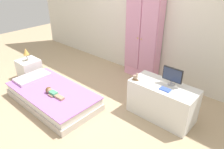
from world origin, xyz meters
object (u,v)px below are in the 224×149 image
object	(u,v)px
tv_monitor	(172,75)
table_lamp	(26,52)
doll	(52,92)
wardrobe	(143,37)
nightstand	(29,69)
book_blue	(165,89)
tv_stand	(162,101)
bed	(53,96)
rocking_horse_toy	(136,77)

from	to	relation	value
tv_monitor	table_lamp	bearing A→B (deg)	-164.42
doll	table_lamp	bearing A→B (deg)	167.18
wardrobe	nightstand	bearing A→B (deg)	-136.73
doll	book_blue	world-z (taller)	book_blue
table_lamp	tv_stand	xyz separation A→B (m)	(2.57, 0.66, -0.28)
bed	doll	world-z (taller)	doll
bed	nightstand	world-z (taller)	nightstand
table_lamp	book_blue	xyz separation A→B (m)	(2.64, 0.56, -0.00)
doll	table_lamp	size ratio (longest dim) A/B	1.61
table_lamp	book_blue	world-z (taller)	table_lamp
table_lamp	wardrobe	xyz separation A→B (m)	(1.61, 1.52, 0.28)
doll	nightstand	size ratio (longest dim) A/B	1.05
nightstand	book_blue	size ratio (longest dim) A/B	2.54
doll	tv_monitor	size ratio (longest dim) A/B	1.39
wardrobe	book_blue	bearing A→B (deg)	-43.15
table_lamp	book_blue	size ratio (longest dim) A/B	1.66
wardrobe	table_lamp	bearing A→B (deg)	-136.73
wardrobe	tv_stand	xyz separation A→B (m)	(0.95, -0.86, -0.55)
tv_stand	book_blue	size ratio (longest dim) A/B	6.36
nightstand	book_blue	world-z (taller)	book_blue
bed	doll	size ratio (longest dim) A/B	3.98
tv_stand	book_blue	xyz separation A→B (m)	(0.07, -0.10, 0.27)
tv_monitor	rocking_horse_toy	size ratio (longest dim) A/B	2.35
nightstand	book_blue	bearing A→B (deg)	11.94
tv_monitor	rocking_horse_toy	bearing A→B (deg)	-153.75
rocking_horse_toy	bed	bearing A→B (deg)	-147.52
table_lamp	tv_stand	distance (m)	2.66
table_lamp	tv_stand	world-z (taller)	table_lamp
nightstand	tv_monitor	distance (m)	2.78
bed	table_lamp	distance (m)	1.17
table_lamp	book_blue	bearing A→B (deg)	11.94
doll	wardrobe	xyz separation A→B (m)	(0.44, 1.78, 0.55)
rocking_horse_toy	book_blue	distance (m)	0.46
wardrobe	rocking_horse_toy	world-z (taller)	wardrobe
doll	table_lamp	xyz separation A→B (m)	(-1.17, 0.27, 0.27)
doll	wardrobe	bearing A→B (deg)	76.22
tv_monitor	book_blue	world-z (taller)	tv_monitor
wardrobe	rocking_horse_toy	distance (m)	1.18
doll	tv_monitor	xyz separation A→B (m)	(1.46, 1.00, 0.41)
table_lamp	wardrobe	distance (m)	2.23
tv_stand	table_lamp	bearing A→B (deg)	-165.62
wardrobe	book_blue	size ratio (longest dim) A/B	11.08
bed	tv_monitor	distance (m)	1.91
doll	tv_monitor	world-z (taller)	tv_monitor
bed	tv_stand	size ratio (longest dim) A/B	1.67
rocking_horse_toy	book_blue	xyz separation A→B (m)	(0.45, 0.04, -0.05)
table_lamp	tv_stand	bearing A→B (deg)	14.38
wardrobe	book_blue	distance (m)	1.43
doll	wardrobe	world-z (taller)	wardrobe
table_lamp	rocking_horse_toy	distance (m)	2.25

